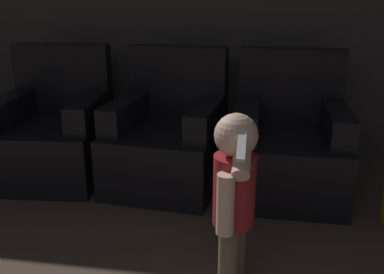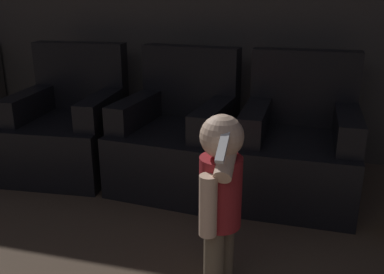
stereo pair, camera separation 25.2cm
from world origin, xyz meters
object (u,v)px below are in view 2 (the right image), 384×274
armchair_middle (178,138)px  person_toddler (220,193)px  armchair_right (298,149)px  armchair_left (70,129)px

armchair_middle → person_toddler: 1.34m
armchair_right → armchair_middle: bearing=-179.5°
armchair_middle → armchair_right: size_ratio=1.00×
armchair_left → armchair_right: (1.80, 0.00, 0.00)m
armchair_left → person_toddler: 1.91m
armchair_middle → person_toddler: size_ratio=1.12×
armchair_right → person_toddler: (-0.32, -1.20, 0.19)m
armchair_middle → armchair_right: bearing=5.4°
armchair_middle → person_toddler: bearing=-59.1°
armchair_left → armchair_right: same height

